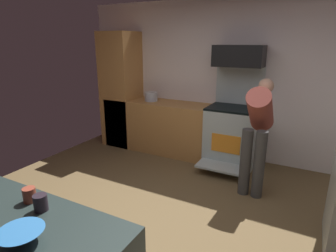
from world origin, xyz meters
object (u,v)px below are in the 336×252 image
at_px(mug_coffee, 29,195).
at_px(stock_pot, 151,96).
at_px(person_cook, 258,127).
at_px(mixing_bowl_prep, 21,237).
at_px(mug_tea, 41,203).
at_px(oven_range, 232,134).
at_px(microwave, 239,56).

xyz_separation_m(mug_coffee, stock_pot, (-0.99, 3.21, 0.03)).
relative_size(person_cook, mug_coffee, 14.87).
bearing_deg(mixing_bowl_prep, mug_tea, 123.37).
relative_size(mug_tea, stock_pot, 0.46).
distance_m(oven_range, stock_pot, 1.58).
relative_size(mixing_bowl_prep, mug_tea, 2.28).
relative_size(oven_range, mixing_bowl_prep, 6.39).
bearing_deg(mixing_bowl_prep, person_cook, 76.13).
xyz_separation_m(microwave, mixing_bowl_prep, (-0.19, -3.58, -0.78)).
xyz_separation_m(person_cook, mixing_bowl_prep, (-0.69, -2.80, 0.06)).
bearing_deg(person_cook, mixing_bowl_prep, -103.87).
distance_m(mixing_bowl_prep, mug_tea, 0.30).
distance_m(microwave, mug_coffee, 3.42).
relative_size(mixing_bowl_prep, mug_coffee, 2.48).
bearing_deg(oven_range, person_cook, -53.85).
bearing_deg(mug_coffee, microwave, 81.15).
height_order(mug_tea, stock_pot, stock_pot).
relative_size(microwave, mug_coffee, 7.53).
bearing_deg(person_cook, stock_pot, 160.86).
xyz_separation_m(person_cook, mug_tea, (-0.86, -2.55, 0.07)).
distance_m(microwave, stock_pot, 1.68).
bearing_deg(person_cook, mug_coffee, -111.91).
distance_m(person_cook, stock_pot, 2.12).
height_order(oven_range, mug_coffee, oven_range).
height_order(person_cook, mug_tea, person_cook).
bearing_deg(person_cook, mug_tea, -108.63).
bearing_deg(mixing_bowl_prep, stock_pot, 110.57).
xyz_separation_m(mug_tea, stock_pot, (-1.15, 3.24, 0.03)).
xyz_separation_m(microwave, stock_pot, (-1.51, -0.08, -0.74)).
relative_size(microwave, mixing_bowl_prep, 3.03).
relative_size(microwave, stock_pot, 3.16).
xyz_separation_m(oven_range, microwave, (0.00, 0.09, 1.20)).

